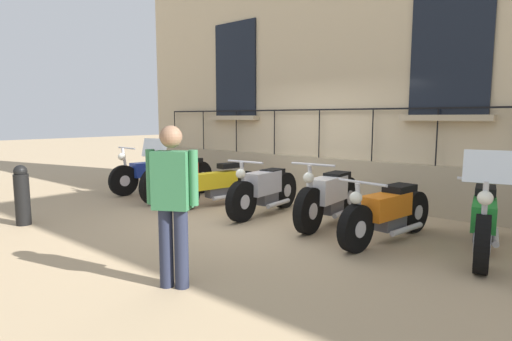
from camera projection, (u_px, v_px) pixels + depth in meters
ground_plane at (255, 217)px, 7.18m from camera, size 60.00×60.00×0.00m
building_facade at (331, 33)px, 8.59m from camera, size 0.82×11.01×7.09m
motorcycle_blue at (148, 174)px, 9.50m from camera, size 1.93×0.66×1.06m
motorcycle_red at (179, 177)px, 8.76m from camera, size 2.15×0.73×1.29m
motorcycle_yellow at (217, 185)px, 8.10m from camera, size 2.07×0.64×1.05m
motorcycle_silver at (264, 190)px, 7.31m from camera, size 2.00×0.70×0.99m
motorcycle_white at (329, 197)px, 6.61m from camera, size 2.00×0.71×1.03m
motorcycle_orange at (387, 213)px, 5.72m from camera, size 2.05×0.75×0.90m
motorcycle_green at (484, 221)px, 5.19m from camera, size 2.17×0.70×1.35m
bollard at (22, 195)px, 6.59m from camera, size 0.22×0.22×0.96m
pedestrian_standing at (172, 198)px, 4.10m from camera, size 0.37×0.47×1.62m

